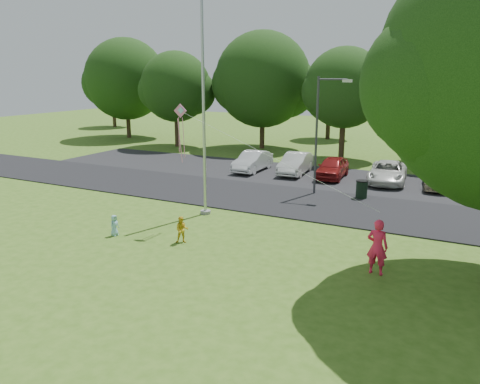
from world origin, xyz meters
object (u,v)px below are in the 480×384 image
at_px(child_yellow, 182,230).
at_px(child_blue, 114,225).
at_px(flagpole, 204,129).
at_px(street_lamp, 321,125).
at_px(woman, 377,247).
at_px(trash_can, 362,190).
at_px(kite, 186,124).

height_order(child_yellow, child_blue, child_yellow).
distance_m(flagpole, child_yellow, 5.48).
height_order(street_lamp, woman, street_lamp).
xyz_separation_m(flagpole, trash_can, (6.17, 6.28, -3.65)).
relative_size(street_lamp, woman, 3.36).
xyz_separation_m(street_lamp, child_yellow, (-2.54, -10.06, -3.38)).
distance_m(street_lamp, child_blue, 12.49).
relative_size(street_lamp, kite, 0.73).
distance_m(flagpole, kite, 2.44).
relative_size(street_lamp, child_blue, 7.23).
xyz_separation_m(flagpole, street_lamp, (3.80, 6.14, -0.23)).
relative_size(flagpole, street_lamp, 1.53).
relative_size(woman, child_yellow, 1.76).
bearing_deg(woman, child_blue, 7.38).
distance_m(child_yellow, child_blue, 3.09).
bearing_deg(trash_can, flagpole, -134.51).
height_order(child_blue, kite, kite).
distance_m(street_lamp, child_yellow, 10.91).
relative_size(street_lamp, trash_can, 6.33).
xyz_separation_m(street_lamp, child_blue, (-5.58, -10.62, -3.48)).
distance_m(flagpole, woman, 10.03).
bearing_deg(kite, child_yellow, -73.83).
relative_size(woman, child_blue, 2.15).
bearing_deg(street_lamp, trash_can, -2.39).
xyz_separation_m(woman, kite, (-8.32, 1.11, 3.66)).
relative_size(trash_can, kite, 0.12).
xyz_separation_m(trash_can, child_yellow, (-4.92, -10.20, 0.03)).
bearing_deg(street_lamp, child_blue, -123.55).
relative_size(flagpole, woman, 5.14).
bearing_deg(kite, flagpole, 95.26).
bearing_deg(trash_can, kite, -123.15).
relative_size(flagpole, trash_can, 9.67).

